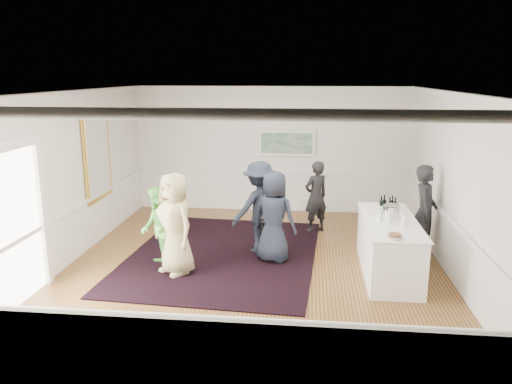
# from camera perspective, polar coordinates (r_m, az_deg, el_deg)

# --- Properties ---
(floor) EXTENTS (8.00, 8.00, 0.00)m
(floor) POSITION_cam_1_polar(r_m,az_deg,el_deg) (9.38, -0.22, -8.54)
(floor) COLOR olive
(floor) RESTS_ON ground
(ceiling) EXTENTS (7.00, 8.00, 0.02)m
(ceiling) POSITION_cam_1_polar(r_m,az_deg,el_deg) (8.70, -0.24, 11.40)
(ceiling) COLOR white
(ceiling) RESTS_ON wall_back
(wall_left) EXTENTS (0.02, 8.00, 3.20)m
(wall_left) POSITION_cam_1_polar(r_m,az_deg,el_deg) (9.91, -20.80, 1.44)
(wall_left) COLOR white
(wall_left) RESTS_ON floor
(wall_right) EXTENTS (0.02, 8.00, 3.20)m
(wall_right) POSITION_cam_1_polar(r_m,az_deg,el_deg) (9.21, 21.96, 0.49)
(wall_right) COLOR white
(wall_right) RESTS_ON floor
(wall_back) EXTENTS (7.00, 0.02, 3.20)m
(wall_back) POSITION_cam_1_polar(r_m,az_deg,el_deg) (12.82, 1.73, 4.87)
(wall_back) COLOR white
(wall_back) RESTS_ON floor
(wall_front) EXTENTS (7.00, 0.02, 3.20)m
(wall_front) POSITION_cam_1_polar(r_m,az_deg,el_deg) (5.11, -5.19, -8.56)
(wall_front) COLOR white
(wall_front) RESTS_ON floor
(wainscoting) EXTENTS (7.00, 8.00, 1.00)m
(wainscoting) POSITION_cam_1_polar(r_m,az_deg,el_deg) (9.20, -0.22, -5.65)
(wainscoting) COLOR white
(wainscoting) RESTS_ON floor
(mirror) EXTENTS (0.05, 1.25, 1.85)m
(mirror) POSITION_cam_1_polar(r_m,az_deg,el_deg) (11.01, -17.66, 3.87)
(mirror) COLOR gold
(mirror) RESTS_ON wall_left
(doorway) EXTENTS (0.10, 1.78, 2.56)m
(doorway) POSITION_cam_1_polar(r_m,az_deg,el_deg) (8.32, -26.15, -2.54)
(doorway) COLOR white
(doorway) RESTS_ON wall_left
(landscape_painting) EXTENTS (1.44, 0.06, 0.66)m
(landscape_painting) POSITION_cam_1_polar(r_m,az_deg,el_deg) (12.72, 3.52, 5.60)
(landscape_painting) COLOR white
(landscape_painting) RESTS_ON wall_back
(area_rug) EXTENTS (3.86, 4.90, 0.02)m
(area_rug) POSITION_cam_1_polar(r_m,az_deg,el_deg) (9.98, -3.75, -7.11)
(area_rug) COLOR black
(area_rug) RESTS_ON floor
(serving_table) EXTENTS (0.93, 2.45, 0.99)m
(serving_table) POSITION_cam_1_polar(r_m,az_deg,el_deg) (9.24, 14.90, -6.04)
(serving_table) COLOR white
(serving_table) RESTS_ON floor
(bartender) EXTENTS (0.59, 0.76, 1.83)m
(bartender) POSITION_cam_1_polar(r_m,az_deg,el_deg) (10.09, 18.72, -2.18)
(bartender) COLOR black
(bartender) RESTS_ON floor
(guest_tan) EXTENTS (1.06, 1.03, 1.84)m
(guest_tan) POSITION_cam_1_polar(r_m,az_deg,el_deg) (8.92, -9.25, -3.61)
(guest_tan) COLOR tan
(guest_tan) RESTS_ON floor
(guest_green) EXTENTS (0.84, 0.92, 1.55)m
(guest_green) POSITION_cam_1_polar(r_m,az_deg,el_deg) (9.21, -11.14, -4.10)
(guest_green) COLOR #61BE4C
(guest_green) RESTS_ON floor
(guest_lilac) EXTENTS (1.03, 0.64, 1.64)m
(guest_lilac) POSITION_cam_1_polar(r_m,az_deg,el_deg) (9.85, 1.20, -2.41)
(guest_lilac) COLOR silver
(guest_lilac) RESTS_ON floor
(guest_dark_a) EXTENTS (1.37, 1.26, 1.84)m
(guest_dark_a) POSITION_cam_1_polar(r_m,az_deg,el_deg) (9.88, 0.44, -1.74)
(guest_dark_a) COLOR #1D2331
(guest_dark_a) RESTS_ON floor
(guest_dark_b) EXTENTS (0.71, 0.65, 1.62)m
(guest_dark_b) POSITION_cam_1_polar(r_m,az_deg,el_deg) (11.25, 6.86, -0.54)
(guest_dark_b) COLOR black
(guest_dark_b) RESTS_ON floor
(guest_navy) EXTENTS (0.99, 0.82, 1.74)m
(guest_navy) POSITION_cam_1_polar(r_m,az_deg,el_deg) (9.40, 2.08, -2.87)
(guest_navy) COLOR #1D2331
(guest_navy) RESTS_ON floor
(wine_bottles) EXTENTS (0.33, 0.24, 0.31)m
(wine_bottles) POSITION_cam_1_polar(r_m,az_deg,el_deg) (9.59, 14.77, -1.28)
(wine_bottles) COLOR black
(wine_bottles) RESTS_ON serving_table
(juice_pitchers) EXTENTS (0.49, 0.37, 0.24)m
(juice_pitchers) POSITION_cam_1_polar(r_m,az_deg,el_deg) (8.86, 15.15, -2.75)
(juice_pitchers) COLOR #62B942
(juice_pitchers) RESTS_ON serving_table
(ice_bucket) EXTENTS (0.26, 0.26, 0.25)m
(ice_bucket) POSITION_cam_1_polar(r_m,az_deg,el_deg) (9.20, 15.26, -2.20)
(ice_bucket) COLOR silver
(ice_bucket) RESTS_ON serving_table
(nut_bowl) EXTENTS (0.24, 0.24, 0.08)m
(nut_bowl) POSITION_cam_1_polar(r_m,az_deg,el_deg) (8.10, 15.59, -4.91)
(nut_bowl) COLOR white
(nut_bowl) RESTS_ON serving_table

